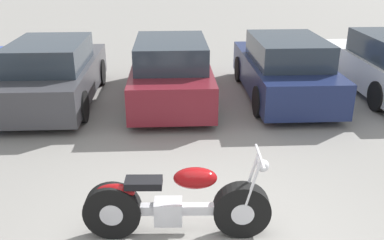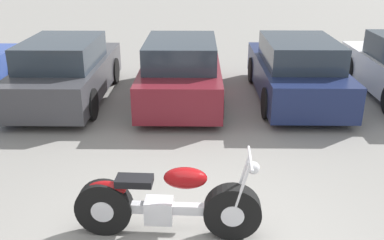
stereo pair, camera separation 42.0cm
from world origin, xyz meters
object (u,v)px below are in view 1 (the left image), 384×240
object	(u,v)px
motorcycle	(175,205)
parked_car_maroon	(171,72)
parked_car_dark_grey	(54,74)
parked_car_navy	(284,69)

from	to	relation	value
motorcycle	parked_car_maroon	size ratio (longest dim) A/B	0.54
parked_car_dark_grey	parked_car_navy	bearing A→B (deg)	1.17
parked_car_dark_grey	parked_car_maroon	world-z (taller)	same
motorcycle	parked_car_maroon	distance (m)	5.09
parked_car_dark_grey	parked_car_maroon	size ratio (longest dim) A/B	1.00
motorcycle	parked_car_navy	bearing A→B (deg)	62.90
motorcycle	parked_car_dark_grey	size ratio (longest dim) A/B	0.54
parked_car_maroon	parked_car_navy	size ratio (longest dim) A/B	1.00
motorcycle	parked_car_dark_grey	bearing A→B (deg)	117.58
parked_car_maroon	parked_car_navy	world-z (taller)	same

